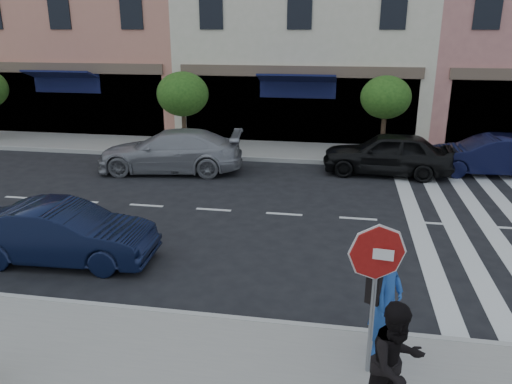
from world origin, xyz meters
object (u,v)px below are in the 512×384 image
object	(u,v)px
stop_sign	(376,267)
car_far_mid	(387,153)
car_far_left	(170,151)
photographer	(386,301)
car_near_mid	(63,233)
walker	(396,365)
car_far_right	(489,155)

from	to	relation	value
stop_sign	car_far_mid	size ratio (longest dim) A/B	0.53
stop_sign	car_far_left	world-z (taller)	stop_sign
photographer	car_far_left	xyz separation A→B (m)	(-6.73, 9.66, -0.32)
photographer	car_near_mid	world-z (taller)	photographer
walker	photographer	bearing A→B (deg)	57.40
stop_sign	car_near_mid	size ratio (longest dim) A/B	0.58
car_far_left	car_far_right	xyz separation A→B (m)	(11.00, 1.50, -0.05)
walker	car_far_right	bearing A→B (deg)	37.66
photographer	car_far_mid	world-z (taller)	photographer
photographer	car_near_mid	distance (m)	7.03
stop_sign	car_far_left	distance (m)	12.09
stop_sign	car_near_mid	xyz separation A→B (m)	(-6.38, 2.84, -1.18)
stop_sign	walker	size ratio (longest dim) A/B	1.38
stop_sign	walker	distance (m)	1.27
car_far_left	car_far_mid	bearing A→B (deg)	90.07
photographer	car_far_mid	xyz separation A→B (m)	(0.79, 10.61, -0.31)
stop_sign	car_far_left	size ratio (longest dim) A/B	0.45
photographer	car_far_right	world-z (taller)	photographer
stop_sign	photographer	world-z (taller)	stop_sign
car_near_mid	car_far_left	distance (m)	7.30
walker	car_far_mid	bearing A→B (deg)	52.71
photographer	car_far_right	bearing A→B (deg)	8.12
walker	car_far_mid	xyz separation A→B (m)	(0.76, 11.99, -0.24)
stop_sign	car_far_right	world-z (taller)	stop_sign
stop_sign	walker	xyz separation A→B (m)	(0.25, -0.90, -0.85)
car_far_mid	car_far_right	world-z (taller)	car_far_mid
photographer	walker	xyz separation A→B (m)	(0.03, -1.38, -0.08)
stop_sign	car_far_mid	distance (m)	11.18
car_far_mid	car_near_mid	bearing A→B (deg)	-38.47
car_far_mid	car_far_right	bearing A→B (deg)	102.47
photographer	walker	world-z (taller)	photographer
car_far_left	photographer	bearing A→B (deg)	27.76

